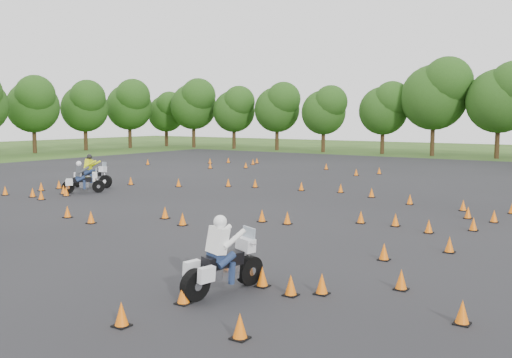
{
  "coord_description": "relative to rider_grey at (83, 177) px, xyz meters",
  "views": [
    {
      "loc": [
        14.01,
        -16.68,
        3.94
      ],
      "look_at": [
        0.0,
        4.0,
        1.2
      ],
      "focal_mm": 40.0,
      "sensor_mm": 36.0,
      "label": 1
    }
  ],
  "objects": [
    {
      "name": "ground",
      "position": [
        9.81,
        -2.53,
        -0.84
      ],
      "size": [
        140.0,
        140.0,
        0.0
      ],
      "primitive_type": "plane",
      "color": "#2D5119",
      "rests_on": "ground"
    },
    {
      "name": "asphalt_pad",
      "position": [
        9.81,
        3.47,
        -0.83
      ],
      "size": [
        62.0,
        62.0,
        0.0
      ],
      "primitive_type": "plane",
      "color": "black",
      "rests_on": "ground"
    },
    {
      "name": "treeline",
      "position": [
        13.92,
        32.0,
        3.77
      ],
      "size": [
        86.87,
        32.59,
        10.8
      ],
      "color": "#204413",
      "rests_on": "ground"
    },
    {
      "name": "traffic_cones",
      "position": [
        9.7,
        3.02,
        -0.61
      ],
      "size": [
        36.47,
        32.89,
        0.45
      ],
      "color": "orange",
      "rests_on": "asphalt_pad"
    },
    {
      "name": "rider_grey",
      "position": [
        0.0,
        0.0,
        0.0
      ],
      "size": [
        1.93,
        2.04,
        1.66
      ],
      "primitive_type": null,
      "rotation": [
        0.0,
        0.0,
        0.84
      ],
      "color": "#3B3E42",
      "rests_on": "ground"
    },
    {
      "name": "rider_yellow",
      "position": [
        -1.39,
        1.7,
        0.09
      ],
      "size": [
        2.5,
        1.48,
        1.85
      ],
      "primitive_type": null,
      "rotation": [
        0.0,
        0.0,
        0.33
      ],
      "color": "yellow",
      "rests_on": "ground"
    },
    {
      "name": "rider_white",
      "position": [
        16.22,
        -9.32,
        0.07
      ],
      "size": [
        1.12,
        2.43,
        1.8
      ],
      "primitive_type": null,
      "rotation": [
        0.0,
        0.0,
        1.39
      ],
      "color": "white",
      "rests_on": "ground"
    }
  ]
}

